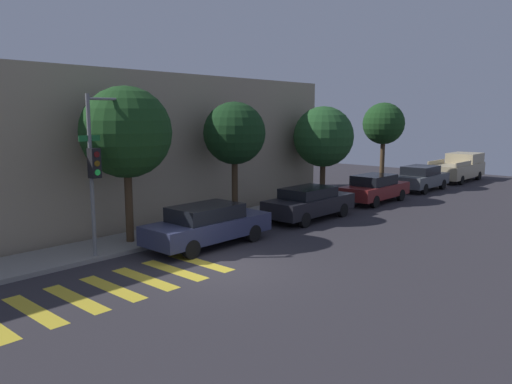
{
  "coord_description": "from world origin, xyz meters",
  "views": [
    {
      "loc": [
        -9.84,
        -10.37,
        4.48
      ],
      "look_at": [
        4.0,
        2.1,
        1.6
      ],
      "focal_mm": 35.0,
      "sensor_mm": 36.0,
      "label": 1
    }
  ],
  "objects": [
    {
      "name": "tree_near_corner",
      "position": [
        -0.23,
        4.17,
        3.89
      ],
      "size": [
        3.09,
        3.09,
        5.46
      ],
      "color": "#42301E",
      "rests_on": "ground"
    },
    {
      "name": "crosswalk",
      "position": [
        -3.08,
        0.8,
        0.0
      ],
      "size": [
        6.6,
        2.6,
        0.0
      ],
      "color": "gold",
      "rests_on": "ground"
    },
    {
      "name": "building_row",
      "position": [
        0.0,
        8.86,
        3.09
      ],
      "size": [
        26.0,
        6.0,
        6.18
      ],
      "primitive_type": "cube",
      "color": "gray",
      "rests_on": "ground"
    },
    {
      "name": "tree_behind_truck",
      "position": [
        17.79,
        4.17,
        3.95
      ],
      "size": [
        2.5,
        2.5,
        5.23
      ],
      "color": "#4C3823",
      "rests_on": "ground"
    },
    {
      "name": "sedan_near_corner",
      "position": [
        1.52,
        2.1,
        0.75
      ],
      "size": [
        4.69,
        1.77,
        1.44
      ],
      "color": "#2D3351",
      "rests_on": "ground"
    },
    {
      "name": "pickup_truck",
      "position": [
        24.79,
        2.1,
        0.92
      ],
      "size": [
        5.32,
        2.09,
        1.85
      ],
      "color": "tan",
      "rests_on": "ground"
    },
    {
      "name": "tree_far_end",
      "position": [
        11.44,
        4.17,
        3.38
      ],
      "size": [
        3.08,
        3.08,
        4.93
      ],
      "color": "#42301E",
      "rests_on": "ground"
    },
    {
      "name": "sedan_far_end",
      "position": [
        13.16,
        2.1,
        0.75
      ],
      "size": [
        4.47,
        1.76,
        1.45
      ],
      "color": "maroon",
      "rests_on": "ground"
    },
    {
      "name": "tree_midblock",
      "position": [
        4.97,
        4.17,
        3.71
      ],
      "size": [
        2.59,
        2.59,
        5.03
      ],
      "color": "#42301E",
      "rests_on": "ground"
    },
    {
      "name": "sedan_middle",
      "position": [
        7.45,
        2.1,
        0.75
      ],
      "size": [
        4.57,
        1.76,
        1.41
      ],
      "color": "black",
      "rests_on": "ground"
    },
    {
      "name": "ground_plane",
      "position": [
        0.0,
        0.0,
        0.0
      ],
      "size": [
        60.0,
        60.0,
        0.0
      ],
      "primitive_type": "plane",
      "color": "#2D2B30"
    },
    {
      "name": "traffic_light_pole",
      "position": [
        -1.57,
        3.37,
        3.39
      ],
      "size": [
        2.32,
        0.56,
        5.12
      ],
      "color": "slate",
      "rests_on": "ground"
    },
    {
      "name": "sidewalk",
      "position": [
        0.0,
        4.33,
        0.07
      ],
      "size": [
        26.0,
        2.26,
        0.14
      ],
      "primitive_type": "cube",
      "color": "gray",
      "rests_on": "ground"
    },
    {
      "name": "sedan_tail_of_row",
      "position": [
        18.75,
        2.1,
        0.77
      ],
      "size": [
        4.23,
        1.83,
        1.48
      ],
      "color": "#4C5156",
      "rests_on": "ground"
    }
  ]
}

